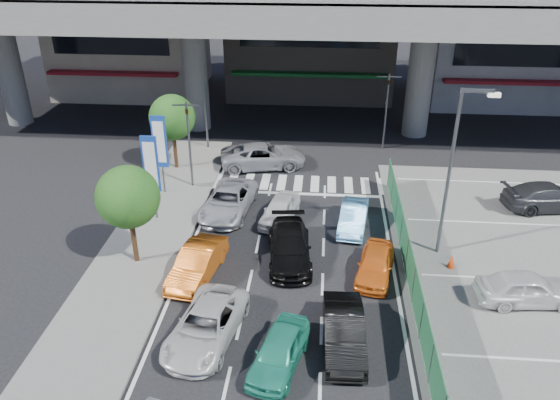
# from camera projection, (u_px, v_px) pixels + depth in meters

# --- Properties ---
(ground) EXTENTS (120.00, 120.00, 0.00)m
(ground) POSITION_uv_depth(u_px,v_px,m) (280.00, 328.00, 21.25)
(ground) COLOR black
(ground) RESTS_ON ground
(parking_lot) EXTENTS (12.00, 28.00, 0.06)m
(parking_lot) POSITION_uv_depth(u_px,v_px,m) (553.00, 310.00, 22.19)
(parking_lot) COLOR #595957
(parking_lot) RESTS_ON ground
(sidewalk_left) EXTENTS (4.00, 30.00, 0.12)m
(sidewalk_left) POSITION_uv_depth(u_px,v_px,m) (137.00, 261.00, 25.27)
(sidewalk_left) COLOR #595957
(sidewalk_left) RESTS_ON ground
(fence_run) EXTENTS (0.16, 22.00, 1.80)m
(fence_run) POSITION_uv_depth(u_px,v_px,m) (417.00, 301.00, 21.32)
(fence_run) COLOR #22633A
(fence_run) RESTS_ON ground
(expressway) EXTENTS (64.00, 14.00, 10.75)m
(expressway) POSITION_uv_depth(u_px,v_px,m) (308.00, 8.00, 36.61)
(expressway) COLOR #63635E
(expressway) RESTS_ON ground
(building_west) EXTENTS (12.00, 10.90, 13.00)m
(building_west) POSITION_uv_depth(u_px,v_px,m) (128.00, 15.00, 47.64)
(building_west) COLOR #A59985
(building_west) RESTS_ON ground
(building_center) EXTENTS (14.00, 10.90, 15.00)m
(building_center) POSITION_uv_depth(u_px,v_px,m) (312.00, 4.00, 46.88)
(building_center) COLOR gray
(building_center) RESTS_ON ground
(building_east) EXTENTS (12.00, 10.90, 12.00)m
(building_east) POSITION_uv_depth(u_px,v_px,m) (503.00, 27.00, 45.51)
(building_east) COLOR gray
(building_east) RESTS_ON ground
(traffic_light_left) EXTENTS (1.60, 1.24, 5.20)m
(traffic_light_left) POSITION_uv_depth(u_px,v_px,m) (188.00, 124.00, 30.48)
(traffic_light_left) COLOR #595B60
(traffic_light_left) RESTS_ON ground
(traffic_light_right) EXTENTS (1.60, 1.24, 5.20)m
(traffic_light_right) POSITION_uv_depth(u_px,v_px,m) (388.00, 93.00, 35.79)
(traffic_light_right) COLOR #595B60
(traffic_light_right) RESTS_ON ground
(street_lamp_right) EXTENTS (1.65, 0.22, 8.00)m
(street_lamp_right) POSITION_uv_depth(u_px,v_px,m) (455.00, 161.00, 23.80)
(street_lamp_right) COLOR #595B60
(street_lamp_right) RESTS_ON ground
(street_lamp_left) EXTENTS (1.65, 0.22, 8.00)m
(street_lamp_left) POSITION_uv_depth(u_px,v_px,m) (206.00, 80.00, 35.40)
(street_lamp_left) COLOR #595B60
(street_lamp_left) RESTS_ON ground
(signboard_near) EXTENTS (0.80, 0.14, 4.70)m
(signboard_near) POSITION_uv_depth(u_px,v_px,m) (151.00, 167.00, 27.42)
(signboard_near) COLOR #595B60
(signboard_near) RESTS_ON ground
(signboard_far) EXTENTS (0.80, 0.14, 4.70)m
(signboard_far) POSITION_uv_depth(u_px,v_px,m) (160.00, 144.00, 30.10)
(signboard_far) COLOR #595B60
(signboard_far) RESTS_ON ground
(tree_near) EXTENTS (2.80, 2.80, 4.80)m
(tree_near) POSITION_uv_depth(u_px,v_px,m) (128.00, 197.00, 23.73)
(tree_near) COLOR #382314
(tree_near) RESTS_ON ground
(tree_far) EXTENTS (2.80, 2.80, 4.80)m
(tree_far) POSITION_uv_depth(u_px,v_px,m) (172.00, 118.00, 33.06)
(tree_far) COLOR #382314
(tree_far) RESTS_ON ground
(sedan_white_mid_left) EXTENTS (2.95, 5.01, 1.31)m
(sedan_white_mid_left) POSITION_uv_depth(u_px,v_px,m) (206.00, 326.00, 20.41)
(sedan_white_mid_left) COLOR silver
(sedan_white_mid_left) RESTS_ON ground
(taxi_teal_mid) EXTENTS (2.35, 3.98, 1.27)m
(taxi_teal_mid) POSITION_uv_depth(u_px,v_px,m) (279.00, 351.00, 19.22)
(taxi_teal_mid) COLOR teal
(taxi_teal_mid) RESTS_ON ground
(hatch_black_mid_right) EXTENTS (1.63, 4.24, 1.38)m
(hatch_black_mid_right) POSITION_uv_depth(u_px,v_px,m) (344.00, 332.00, 20.05)
(hatch_black_mid_right) COLOR black
(hatch_black_mid_right) RESTS_ON ground
(taxi_orange_left) EXTENTS (2.15, 4.37, 1.38)m
(taxi_orange_left) POSITION_uv_depth(u_px,v_px,m) (197.00, 263.00, 23.99)
(taxi_orange_left) COLOR #C45611
(taxi_orange_left) RESTS_ON ground
(sedan_black_mid) EXTENTS (2.41, 4.93, 1.38)m
(sedan_black_mid) POSITION_uv_depth(u_px,v_px,m) (290.00, 247.00, 25.19)
(sedan_black_mid) COLOR black
(sedan_black_mid) RESTS_ON ground
(taxi_orange_right) EXTENTS (2.16, 3.88, 1.25)m
(taxi_orange_right) POSITION_uv_depth(u_px,v_px,m) (375.00, 264.00, 24.05)
(taxi_orange_right) COLOR orange
(taxi_orange_right) RESTS_ON ground
(wagon_silver_front_left) EXTENTS (2.87, 5.20, 1.38)m
(wagon_silver_front_left) POSITION_uv_depth(u_px,v_px,m) (228.00, 201.00, 29.21)
(wagon_silver_front_left) COLOR #A4A5AC
(wagon_silver_front_left) RESTS_ON ground
(sedan_white_front_mid) EXTENTS (2.25, 3.89, 1.25)m
(sedan_white_front_mid) POSITION_uv_depth(u_px,v_px,m) (280.00, 210.00, 28.47)
(sedan_white_front_mid) COLOR silver
(sedan_white_front_mid) RESTS_ON ground
(kei_truck_front_right) EXTENTS (1.77, 3.85, 1.22)m
(kei_truck_front_right) POSITION_uv_depth(u_px,v_px,m) (353.00, 217.00, 27.81)
(kei_truck_front_right) COLOR #63ADE9
(kei_truck_front_right) RESTS_ON ground
(crossing_wagon_silver) EXTENTS (5.77, 3.51, 1.50)m
(crossing_wagon_silver) POSITION_uv_depth(u_px,v_px,m) (263.00, 156.00, 34.54)
(crossing_wagon_silver) COLOR #919298
(crossing_wagon_silver) RESTS_ON ground
(parked_sedan_white) EXTENTS (4.23, 2.01, 1.39)m
(parked_sedan_white) POSITION_uv_depth(u_px,v_px,m) (527.00, 288.00, 22.29)
(parked_sedan_white) COLOR silver
(parked_sedan_white) RESTS_ON parking_lot
(parked_sedan_dgrey) EXTENTS (5.21, 2.80, 1.43)m
(parked_sedan_dgrey) POSITION_uv_depth(u_px,v_px,m) (549.00, 197.00, 29.48)
(parked_sedan_dgrey) COLOR #2B2C30
(parked_sedan_dgrey) RESTS_ON parking_lot
(traffic_cone) EXTENTS (0.39, 0.39, 0.65)m
(traffic_cone) POSITION_uv_depth(u_px,v_px,m) (452.00, 261.00, 24.68)
(traffic_cone) COLOR red
(traffic_cone) RESTS_ON parking_lot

